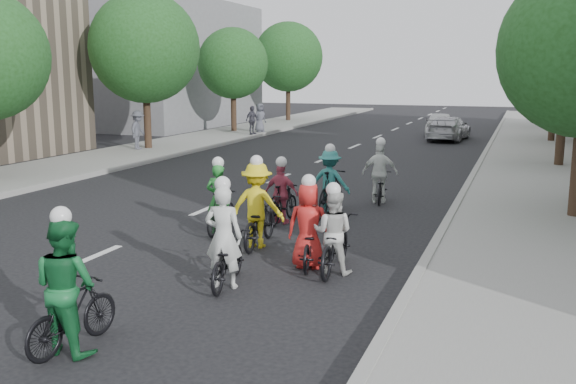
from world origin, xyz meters
The scene contains 26 objects.
ground centered at (0.00, 0.00, 0.00)m, with size 120.00×120.00×0.00m, color black.
sidewalk_left centered at (-8.00, 10.00, 0.07)m, with size 4.00×80.00×0.15m, color gray.
curb_left centered at (-6.05, 10.00, 0.09)m, with size 0.18×80.00×0.18m, color #999993.
sidewalk_right centered at (8.00, 10.00, 0.07)m, with size 4.00×80.00×0.15m, color gray.
curb_right centered at (6.05, 10.00, 0.09)m, with size 0.18×80.00×0.18m, color #999993.
bldg_sw centered at (-16.00, 28.00, 4.00)m, with size 10.00×14.00×8.00m, color slate.
tree_l_3 centered at (-8.20, 15.00, 4.52)m, with size 4.80×4.80×6.93m.
tree_l_4 centered at (-8.20, 24.00, 3.96)m, with size 4.00×4.00×5.97m.
tree_l_5 centered at (-8.20, 33.00, 4.52)m, with size 4.80×4.80×6.93m.
tree_r_1 centered at (8.80, 15.60, 4.52)m, with size 4.80×4.80×6.93m.
tree_r_2 centered at (8.80, 24.60, 3.96)m, with size 4.00×4.00×5.97m.
tree_r_3 centered at (8.80, 33.60, 4.52)m, with size 4.80×4.80×6.93m.
cyclist_0 centered at (3.11, -0.45, 0.59)m, with size 0.82×1.70×1.84m.
cyclist_1 centered at (2.36, -3.40, 0.72)m, with size 0.92×1.56×1.88m.
cyclist_2 centered at (2.65, 1.99, 0.69)m, with size 1.16×1.87×1.87m.
cyclist_3 centered at (2.38, 4.06, 0.58)m, with size 0.86×1.56×1.58m.
cyclist_4 centered at (4.06, 1.04, 0.59)m, with size 0.84×1.66×1.71m.
cyclist_5 centered at (1.44, 2.73, 0.59)m, with size 0.59×1.59×1.69m.
cyclist_6 centered at (4.55, 0.90, 0.58)m, with size 0.74×1.87×1.62m.
cyclist_7 centered at (3.09, 5.57, 0.67)m, with size 1.04×1.80×1.74m.
cyclist_8 centered at (4.00, 7.23, 0.62)m, with size 1.00×1.57×1.77m.
follow_car_lead centered at (3.84, 24.47, 0.62)m, with size 1.73×4.25×1.23m, color #BABABF.
follow_car_trail centered at (3.05, 27.15, 0.65)m, with size 1.54×3.84×1.31m, color white.
spectator_0 centered at (-8.31, 14.39, 0.99)m, with size 1.09×0.63×1.68m, color #535661.
spectator_1 centered at (-6.30, 22.25, 0.92)m, with size 0.91×0.38×1.55m, color #484753.
spectator_2 centered at (-6.50, 23.83, 0.95)m, with size 0.78×0.51×1.61m, color #545662.
Camera 1 is at (7.59, -9.59, 3.47)m, focal length 40.00 mm.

